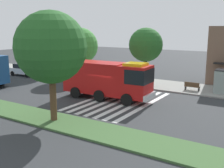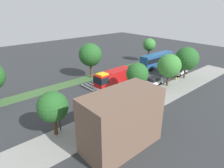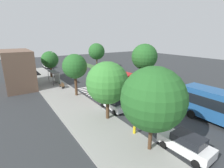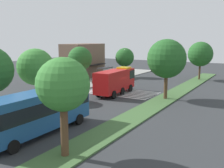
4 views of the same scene
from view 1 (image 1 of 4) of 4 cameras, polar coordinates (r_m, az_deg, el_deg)
name	(u,v)px [view 1 (image 1 of 4)]	position (r m, az deg, el deg)	size (l,w,h in m)	color
ground_plane	(106,99)	(26.62, -1.18, -3.13)	(120.00, 120.00, 0.00)	#2D3033
sidewalk	(146,83)	(34.09, 7.00, 0.20)	(60.00, 5.68, 0.14)	gray
median_strip	(51,120)	(21.07, -12.53, -7.26)	(60.00, 3.00, 0.14)	#3D6033
crosswalk	(120,101)	(25.85, 1.61, -3.57)	(5.85, 10.71, 0.01)	silver
fire_truck	(109,78)	(26.10, -0.55, 1.16)	(9.01, 3.05, 3.70)	#B71414
parked_car_west	(24,69)	(41.44, -17.78, 2.90)	(4.42, 2.26, 1.72)	silver
parked_car_mid	(81,76)	(34.19, -6.47, 1.63)	(4.36, 2.13, 1.73)	silver
bench_near_shelter	(192,86)	(30.79, 16.28, -0.44)	(1.60, 0.50, 0.90)	#4C3823
sidewalk_tree_far_west	(44,42)	(41.12, -14.03, 8.38)	(5.15, 5.15, 7.12)	#47301E
sidewalk_tree_west	(80,46)	(36.61, -6.68, 7.86)	(4.75, 4.75, 6.66)	#47301E
sidewalk_tree_center	(146,45)	(31.49, 7.02, 8.03)	(3.83, 3.83, 6.66)	#47301E
median_tree_west	(51,47)	(19.79, -12.57, 7.41)	(5.11, 5.11, 7.86)	#513823
fire_hydrant	(55,73)	(39.43, -11.71, 2.22)	(0.28, 0.28, 0.70)	gold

